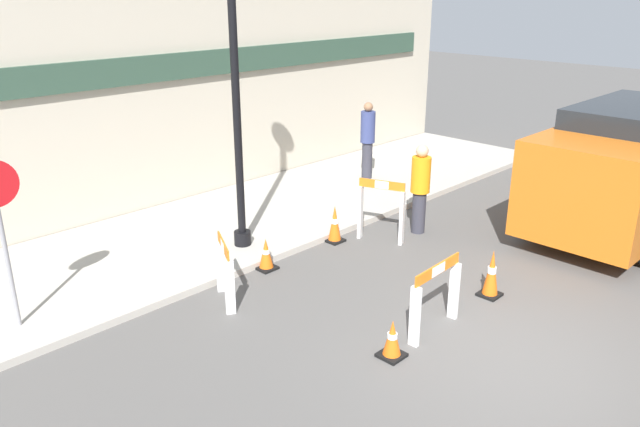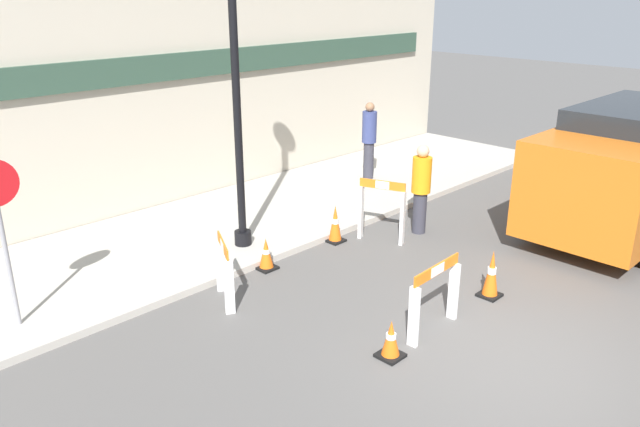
% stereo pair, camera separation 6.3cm
% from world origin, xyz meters
% --- Properties ---
extents(ground_plane, '(60.00, 60.00, 0.00)m').
position_xyz_m(ground_plane, '(0.00, 0.00, 0.00)').
color(ground_plane, '#565451').
extents(sidewalk_slab, '(18.00, 3.53, 0.11)m').
position_xyz_m(sidewalk_slab, '(0.00, 6.27, 0.06)').
color(sidewalk_slab, '#ADA89E').
rests_on(sidewalk_slab, ground_plane).
extents(storefront_facade, '(18.00, 0.22, 5.50)m').
position_xyz_m(storefront_facade, '(0.00, 8.10, 2.75)').
color(storefront_facade, '#BCB29E').
rests_on(storefront_facade, ground_plane).
extents(streetlamp_post, '(0.44, 0.44, 5.24)m').
position_xyz_m(streetlamp_post, '(-0.22, 5.25, 3.48)').
color(streetlamp_post, black).
rests_on(streetlamp_post, sidewalk_slab).
extents(barricade_0, '(1.00, 0.17, 0.97)m').
position_xyz_m(barricade_0, '(-0.13, 1.39, 0.54)').
color(barricade_0, white).
rests_on(barricade_0, ground_plane).
extents(barricade_1, '(0.41, 0.82, 1.12)m').
position_xyz_m(barricade_1, '(1.76, 3.85, 0.60)').
color(barricade_1, white).
rests_on(barricade_1, ground_plane).
extents(barricade_2, '(0.47, 0.75, 0.95)m').
position_xyz_m(barricade_2, '(-1.55, 3.98, 0.51)').
color(barricade_2, white).
rests_on(barricade_2, ground_plane).
extents(traffic_cone_0, '(0.30, 0.30, 0.50)m').
position_xyz_m(traffic_cone_0, '(-0.99, 1.41, 0.24)').
color(traffic_cone_0, black).
rests_on(traffic_cone_0, ground_plane).
extents(traffic_cone_1, '(0.30, 0.30, 0.72)m').
position_xyz_m(traffic_cone_1, '(1.27, 1.38, 0.35)').
color(traffic_cone_1, black).
rests_on(traffic_cone_1, ground_plane).
extents(traffic_cone_2, '(0.30, 0.30, 0.68)m').
position_xyz_m(traffic_cone_2, '(1.17, 4.40, 0.33)').
color(traffic_cone_2, black).
rests_on(traffic_cone_2, ground_plane).
extents(traffic_cone_3, '(0.30, 0.30, 0.52)m').
position_xyz_m(traffic_cone_3, '(-0.43, 4.40, 0.25)').
color(traffic_cone_3, black).
rests_on(traffic_cone_3, ground_plane).
extents(person_worker, '(0.40, 0.40, 1.65)m').
position_xyz_m(person_worker, '(2.57, 3.62, 0.89)').
color(person_worker, '#33333D').
rests_on(person_worker, ground_plane).
extents(person_pedestrian, '(0.36, 0.36, 1.74)m').
position_xyz_m(person_pedestrian, '(4.24, 6.27, 1.05)').
color(person_pedestrian, '#33333D').
rests_on(person_pedestrian, sidewalk_slab).
extents(work_van, '(5.45, 2.19, 2.28)m').
position_xyz_m(work_van, '(5.64, 1.06, 1.25)').
color(work_van, '#D16619').
rests_on(work_van, ground_plane).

